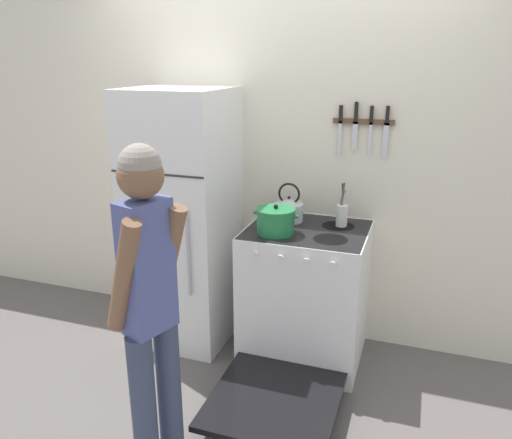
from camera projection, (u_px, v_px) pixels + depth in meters
The scene contains 9 objects.
ground_plane at pixel (275, 323), 3.76m from camera, with size 14.00×14.00×0.00m, color #5B5654.
wall_back at pixel (278, 155), 3.39m from camera, with size 10.00×0.06×2.55m.
refrigerator at pixel (183, 219), 3.38m from camera, with size 0.64×0.66×1.73m.
stove_range at pixel (304, 297), 3.21m from camera, with size 0.75×1.35×0.89m.
dutch_oven_pot at pixel (276, 221), 3.01m from camera, with size 0.28×0.24×0.18m.
tea_kettle at pixel (289, 209), 3.24m from camera, with size 0.23×0.19×0.26m.
utensil_jar at pixel (342, 214), 3.14m from camera, with size 0.07×0.07×0.28m.
person at pixel (150, 302), 2.14m from camera, with size 0.32×0.38×1.59m.
wall_knife_strip at pixel (364, 122), 3.10m from camera, with size 0.38×0.03×0.34m.
Camera 1 is at (0.95, -3.20, 1.91)m, focal length 35.00 mm.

